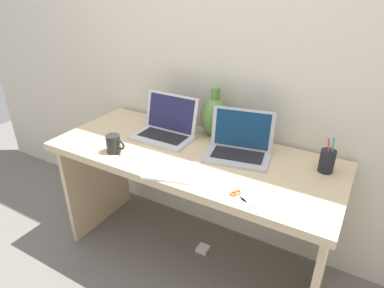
{
  "coord_description": "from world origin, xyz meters",
  "views": [
    {
      "loc": [
        0.78,
        -1.35,
        1.58
      ],
      "look_at": [
        0.0,
        0.0,
        0.79
      ],
      "focal_mm": 31.19,
      "sensor_mm": 36.0,
      "label": 1
    }
  ],
  "objects_px": {
    "laptop_left": "(167,126)",
    "green_vase": "(215,116)",
    "laptop_right": "(240,143)",
    "pen_cup": "(327,161)",
    "scissors": "(240,196)",
    "coffee_mug": "(114,144)",
    "power_brick": "(203,249)",
    "notebook_stack": "(171,170)"
  },
  "relations": [
    {
      "from": "laptop_left",
      "to": "green_vase",
      "type": "bearing_deg",
      "value": 33.38
    },
    {
      "from": "laptop_right",
      "to": "green_vase",
      "type": "distance_m",
      "value": 0.27
    },
    {
      "from": "pen_cup",
      "to": "scissors",
      "type": "bearing_deg",
      "value": -124.44
    },
    {
      "from": "laptop_right",
      "to": "green_vase",
      "type": "xyz_separation_m",
      "value": [
        -0.22,
        0.15,
        0.05
      ]
    },
    {
      "from": "coffee_mug",
      "to": "scissors",
      "type": "bearing_deg",
      "value": -3.4
    },
    {
      "from": "coffee_mug",
      "to": "power_brick",
      "type": "distance_m",
      "value": 0.91
    },
    {
      "from": "pen_cup",
      "to": "notebook_stack",
      "type": "bearing_deg",
      "value": -149.71
    },
    {
      "from": "green_vase",
      "to": "pen_cup",
      "type": "bearing_deg",
      "value": -9.46
    },
    {
      "from": "notebook_stack",
      "to": "coffee_mug",
      "type": "bearing_deg",
      "value": 177.35
    },
    {
      "from": "coffee_mug",
      "to": "scissors",
      "type": "relative_size",
      "value": 0.8
    },
    {
      "from": "laptop_left",
      "to": "coffee_mug",
      "type": "relative_size",
      "value": 3.0
    },
    {
      "from": "laptop_right",
      "to": "coffee_mug",
      "type": "xyz_separation_m",
      "value": [
        -0.58,
        -0.31,
        -0.01
      ]
    },
    {
      "from": "green_vase",
      "to": "notebook_stack",
      "type": "xyz_separation_m",
      "value": [
        0.01,
        -0.48,
        -0.11
      ]
    },
    {
      "from": "green_vase",
      "to": "power_brick",
      "type": "height_order",
      "value": "green_vase"
    },
    {
      "from": "laptop_left",
      "to": "pen_cup",
      "type": "height_order",
      "value": "laptop_left"
    },
    {
      "from": "laptop_left",
      "to": "laptop_right",
      "type": "height_order",
      "value": "laptop_left"
    },
    {
      "from": "green_vase",
      "to": "scissors",
      "type": "xyz_separation_m",
      "value": [
        0.37,
        -0.51,
        -0.11
      ]
    },
    {
      "from": "laptop_left",
      "to": "laptop_right",
      "type": "bearing_deg",
      "value": 0.01
    },
    {
      "from": "notebook_stack",
      "to": "power_brick",
      "type": "distance_m",
      "value": 0.79
    },
    {
      "from": "green_vase",
      "to": "scissors",
      "type": "distance_m",
      "value": 0.64
    },
    {
      "from": "power_brick",
      "to": "green_vase",
      "type": "bearing_deg",
      "value": 101.66
    },
    {
      "from": "scissors",
      "to": "pen_cup",
      "type": "bearing_deg",
      "value": 55.56
    },
    {
      "from": "green_vase",
      "to": "power_brick",
      "type": "bearing_deg",
      "value": -78.34
    },
    {
      "from": "notebook_stack",
      "to": "power_brick",
      "type": "bearing_deg",
      "value": 83.99
    },
    {
      "from": "coffee_mug",
      "to": "power_brick",
      "type": "height_order",
      "value": "coffee_mug"
    },
    {
      "from": "laptop_right",
      "to": "pen_cup",
      "type": "xyz_separation_m",
      "value": [
        0.42,
        0.04,
        -0.0
      ]
    },
    {
      "from": "laptop_right",
      "to": "pen_cup",
      "type": "height_order",
      "value": "laptop_right"
    },
    {
      "from": "power_brick",
      "to": "laptop_left",
      "type": "bearing_deg",
      "value": 171.71
    },
    {
      "from": "green_vase",
      "to": "scissors",
      "type": "bearing_deg",
      "value": -53.63
    },
    {
      "from": "coffee_mug",
      "to": "scissors",
      "type": "height_order",
      "value": "coffee_mug"
    },
    {
      "from": "coffee_mug",
      "to": "scissors",
      "type": "distance_m",
      "value": 0.73
    },
    {
      "from": "scissors",
      "to": "power_brick",
      "type": "distance_m",
      "value": 0.86
    },
    {
      "from": "coffee_mug",
      "to": "pen_cup",
      "type": "distance_m",
      "value": 1.07
    },
    {
      "from": "green_vase",
      "to": "pen_cup",
      "type": "distance_m",
      "value": 0.66
    },
    {
      "from": "notebook_stack",
      "to": "laptop_left",
      "type": "bearing_deg",
      "value": 126.09
    },
    {
      "from": "laptop_right",
      "to": "pen_cup",
      "type": "bearing_deg",
      "value": 5.92
    },
    {
      "from": "notebook_stack",
      "to": "scissors",
      "type": "relative_size",
      "value": 1.66
    },
    {
      "from": "green_vase",
      "to": "notebook_stack",
      "type": "relative_size",
      "value": 1.22
    },
    {
      "from": "laptop_right",
      "to": "laptop_left",
      "type": "bearing_deg",
      "value": -179.99
    },
    {
      "from": "notebook_stack",
      "to": "pen_cup",
      "type": "bearing_deg",
      "value": 30.29
    },
    {
      "from": "pen_cup",
      "to": "scissors",
      "type": "relative_size",
      "value": 1.3
    },
    {
      "from": "coffee_mug",
      "to": "laptop_left",
      "type": "bearing_deg",
      "value": 67.68
    }
  ]
}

